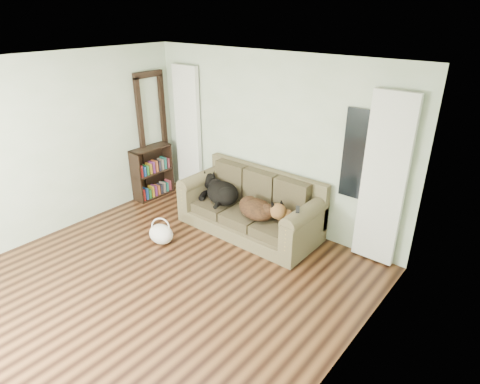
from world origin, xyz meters
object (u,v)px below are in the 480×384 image
Objects in this scene: dog_shepherd at (259,209)px; tote_bag at (161,233)px; bookshelf at (152,170)px; dog_black_lab at (221,193)px; sofa at (249,204)px.

dog_shepherd is 1.46m from tote_bag.
tote_bag is 0.42× the size of bookshelf.
tote_bag is at bearing -65.24° from dog_black_lab.
dog_black_lab is (-0.55, -0.02, 0.03)m from sofa.
tote_bag is 1.71m from bookshelf.
dog_black_lab is 0.77× the size of bookshelf.
sofa is at bearing 55.31° from tote_bag.
sofa is 3.30× the size of dog_shepherd.
tote_bag is (-0.20, -1.08, -0.32)m from dog_black_lab.
bookshelf reaches higher than dog_black_lab.
dog_black_lab is 0.82m from dog_shepherd.
dog_black_lab is 1.81× the size of tote_bag.
tote_bag is (-0.76, -1.09, -0.29)m from sofa.
sofa reaches higher than tote_bag.
dog_black_lab is at bearing 10.71° from dog_shepherd.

